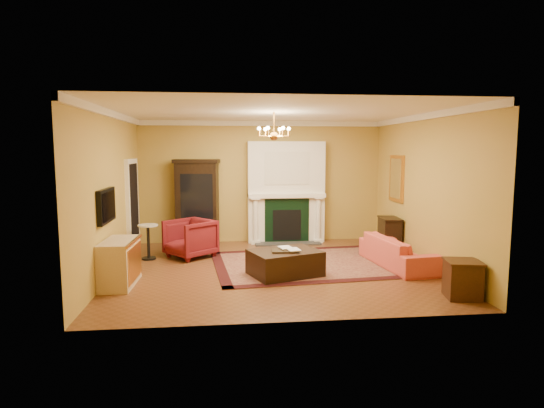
{
  "coord_description": "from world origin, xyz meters",
  "views": [
    {
      "loc": [
        -0.97,
        -8.55,
        2.3
      ],
      "look_at": [
        -0.0,
        0.3,
        1.23
      ],
      "focal_mm": 30.0,
      "sensor_mm": 36.0,
      "label": 1
    }
  ],
  "objects": [
    {
      "name": "wall_front",
      "position": [
        0.0,
        -2.76,
        1.5
      ],
      "size": [
        6.0,
        0.02,
        3.0
      ],
      "primitive_type": "cube",
      "color": "#B89242",
      "rests_on": "floor"
    },
    {
      "name": "leather_ottoman",
      "position": [
        0.15,
        -0.49,
        0.24
      ],
      "size": [
        1.44,
        1.24,
        0.45
      ],
      "primitive_type": "cube",
      "rotation": [
        0.0,
        0.0,
        0.35
      ],
      "color": "black",
      "rests_on": "oriental_rug"
    },
    {
      "name": "wall_left",
      "position": [
        -3.01,
        0.0,
        1.5
      ],
      "size": [
        0.02,
        5.5,
        3.0
      ],
      "primitive_type": "cube",
      "color": "#B89242",
      "rests_on": "floor"
    },
    {
      "name": "floor",
      "position": [
        0.0,
        0.0,
        -0.01
      ],
      "size": [
        6.0,
        5.5,
        0.02
      ],
      "primitive_type": "cube",
      "color": "brown",
      "rests_on": "ground"
    },
    {
      "name": "wall_back",
      "position": [
        0.0,
        2.76,
        1.5
      ],
      "size": [
        6.0,
        0.02,
        3.0
      ],
      "primitive_type": "cube",
      "color": "#B89242",
      "rests_on": "floor"
    },
    {
      "name": "chandelier",
      "position": [
        -0.0,
        0.0,
        2.61
      ],
      "size": [
        0.63,
        0.55,
        0.53
      ],
      "color": "#C18435",
      "rests_on": "ceiling"
    },
    {
      "name": "ceiling",
      "position": [
        0.0,
        0.0,
        3.01
      ],
      "size": [
        6.0,
        5.5,
        0.02
      ],
      "primitive_type": "cube",
      "color": "white",
      "rests_on": "wall_back"
    },
    {
      "name": "topiary_left",
      "position": [
        -0.14,
        2.53,
        1.49
      ],
      "size": [
        0.17,
        0.17,
        0.47
      ],
      "color": "gray",
      "rests_on": "fireplace"
    },
    {
      "name": "book_b",
      "position": [
        0.18,
        -0.63,
        0.64
      ],
      "size": [
        0.22,
        0.06,
        0.29
      ],
      "primitive_type": "imported",
      "rotation": [
        0.0,
        0.0,
        0.17
      ],
      "color": "gray",
      "rests_on": "ottoman_tray"
    },
    {
      "name": "wall_right",
      "position": [
        3.01,
        0.0,
        1.5
      ],
      "size": [
        0.02,
        5.5,
        3.0
      ],
      "primitive_type": "cube",
      "color": "#B89242",
      "rests_on": "floor"
    },
    {
      "name": "china_cabinet",
      "position": [
        -1.58,
        2.49,
        0.99
      ],
      "size": [
        1.04,
        0.58,
        1.98
      ],
      "primitive_type": "cube",
      "rotation": [
        0.0,
        0.0,
        -0.14
      ],
      "color": "black",
      "rests_on": "floor"
    },
    {
      "name": "end_table",
      "position": [
        2.72,
        -2.05,
        0.28
      ],
      "size": [
        0.57,
        0.57,
        0.56
      ],
      "primitive_type": "cube",
      "rotation": [
        0.0,
        0.0,
        -0.2
      ],
      "color": "#381C0F",
      "rests_on": "floor"
    },
    {
      "name": "coral_sofa",
      "position": [
        2.47,
        -0.05,
        0.39
      ],
      "size": [
        0.81,
        2.06,
        0.78
      ],
      "primitive_type": "imported",
      "rotation": [
        0.0,
        0.0,
        1.69
      ],
      "color": "#D05242",
      "rests_on": "floor"
    },
    {
      "name": "commode",
      "position": [
        -2.73,
        -0.78,
        0.39
      ],
      "size": [
        0.53,
        1.06,
        0.78
      ],
      "primitive_type": "cube",
      "rotation": [
        0.0,
        0.0,
        -0.04
      ],
      "color": "beige",
      "rests_on": "floor"
    },
    {
      "name": "topiary_right",
      "position": [
        1.28,
        2.53,
        1.45
      ],
      "size": [
        0.15,
        0.15,
        0.4
      ],
      "color": "gray",
      "rests_on": "fireplace"
    },
    {
      "name": "console_table",
      "position": [
        2.78,
        1.23,
        0.37
      ],
      "size": [
        0.44,
        0.7,
        0.75
      ],
      "primitive_type": "cube",
      "rotation": [
        0.0,
        0.0,
        -0.1
      ],
      "color": "black",
      "rests_on": "floor"
    },
    {
      "name": "fireplace",
      "position": [
        0.6,
        2.57,
        1.19
      ],
      "size": [
        1.9,
        0.7,
        2.5
      ],
      "color": "white",
      "rests_on": "wall_back"
    },
    {
      "name": "book_a",
      "position": [
        0.06,
        -0.48,
        0.64
      ],
      "size": [
        0.22,
        0.07,
        0.29
      ],
      "primitive_type": "imported",
      "rotation": [
        0.0,
        0.0,
        0.21
      ],
      "color": "gray",
      "rests_on": "ottoman_tray"
    },
    {
      "name": "wingback_armchair",
      "position": [
        -1.68,
        1.16,
        0.45
      ],
      "size": [
        1.19,
        1.2,
        0.9
      ],
      "primitive_type": "imported",
      "rotation": [
        0.0,
        0.0,
        -0.87
      ],
      "color": "maroon",
      "rests_on": "floor"
    },
    {
      "name": "doorway",
      "position": [
        -2.95,
        1.7,
        1.05
      ],
      "size": [
        0.08,
        1.05,
        2.1
      ],
      "color": "white",
      "rests_on": "wall_left"
    },
    {
      "name": "oriental_rug",
      "position": [
        0.73,
        0.3,
        0.01
      ],
      "size": [
        3.99,
        3.14,
        0.01
      ],
      "primitive_type": "cube",
      "rotation": [
        0.0,
        0.0,
        0.09
      ],
      "color": "#420E18",
      "rests_on": "floor"
    },
    {
      "name": "ottoman_tray",
      "position": [
        0.12,
        -0.57,
        0.48
      ],
      "size": [
        0.46,
        0.37,
        0.03
      ],
      "primitive_type": "cube",
      "rotation": [
        0.0,
        0.0,
        -0.06
      ],
      "color": "black",
      "rests_on": "leather_ottoman"
    },
    {
      "name": "tv_panel",
      "position": [
        -2.95,
        -0.6,
        1.35
      ],
      "size": [
        0.09,
        0.95,
        0.58
      ],
      "color": "black",
      "rests_on": "wall_left"
    },
    {
      "name": "pedestal_table",
      "position": [
        -2.54,
        1.05,
        0.43
      ],
      "size": [
        0.42,
        0.42,
        0.74
      ],
      "color": "black",
      "rests_on": "floor"
    },
    {
      "name": "crown_molding",
      "position": [
        0.0,
        0.96,
        2.94
      ],
      "size": [
        6.0,
        5.5,
        0.12
      ],
      "color": "white",
      "rests_on": "ceiling"
    },
    {
      "name": "gilt_mirror",
      "position": [
        2.97,
        1.4,
        1.65
      ],
      "size": [
        0.06,
        0.76,
        1.05
      ],
      "color": "gold",
      "rests_on": "wall_right"
    }
  ]
}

